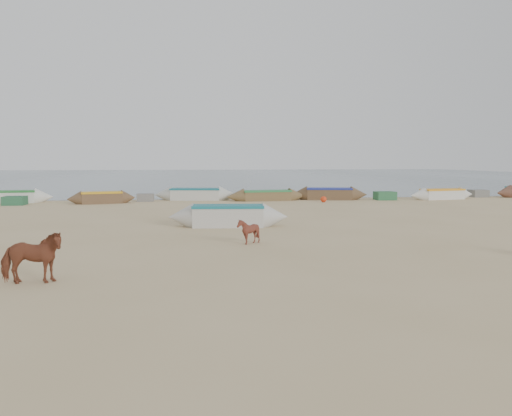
{
  "coord_description": "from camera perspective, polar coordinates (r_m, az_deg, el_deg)",
  "views": [
    {
      "loc": [
        -2.75,
        -17.33,
        3.07
      ],
      "look_at": [
        0.0,
        4.0,
        1.0
      ],
      "focal_mm": 35.0,
      "sensor_mm": 36.0,
      "label": 1
    }
  ],
  "objects": [
    {
      "name": "ground",
      "position": [
        17.82,
        1.65,
        -4.43
      ],
      "size": [
        140.0,
        140.0,
        0.0
      ],
      "primitive_type": "plane",
      "color": "tan",
      "rests_on": "ground"
    },
    {
      "name": "beach_clutter",
      "position": [
        37.77,
        1.42,
        1.29
      ],
      "size": [
        45.05,
        4.27,
        0.64
      ],
      "color": "#2A5E3D",
      "rests_on": "ground"
    },
    {
      "name": "sea",
      "position": [
        99.42,
        -5.76,
        3.71
      ],
      "size": [
        160.0,
        160.0,
        0.0
      ],
      "primitive_type": "plane",
      "color": "slate",
      "rests_on": "ground"
    },
    {
      "name": "waterline_canoes",
      "position": [
        37.74,
        -2.76,
        1.49
      ],
      "size": [
        57.5,
        4.44,
        0.91
      ],
      "color": "brown",
      "rests_on": "ground"
    },
    {
      "name": "cow_adult",
      "position": [
        13.63,
        -24.29,
        -5.2
      ],
      "size": [
        1.57,
        0.75,
        1.32
      ],
      "primitive_type": "imported",
      "rotation": [
        0.0,
        0.0,
        1.59
      ],
      "color": "brown",
      "rests_on": "ground"
    },
    {
      "name": "near_canoe",
      "position": [
        23.12,
        -3.2,
        -0.89
      ],
      "size": [
        5.64,
        1.8,
        1.0
      ],
      "primitive_type": null,
      "rotation": [
        0.0,
        0.0,
        -0.09
      ],
      "color": "beige",
      "rests_on": "ground"
    },
    {
      "name": "calf_front",
      "position": [
        18.27,
        -0.87,
        -2.67
      ],
      "size": [
        0.93,
        0.84,
        0.95
      ],
      "primitive_type": "imported",
      "rotation": [
        0.0,
        0.0,
        -1.66
      ],
      "color": "#5F291E",
      "rests_on": "ground"
    }
  ]
}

